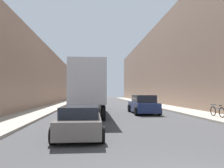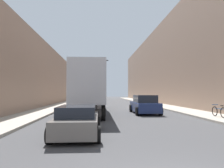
% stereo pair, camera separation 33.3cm
% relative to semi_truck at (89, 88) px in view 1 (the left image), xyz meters
% --- Properties ---
extents(sidewalk_right, '(2.80, 80.00, 0.15)m').
position_rel_semi_truck_xyz_m(sidewalk_right, '(9.31, 13.15, -2.22)').
color(sidewalk_right, '#B2A899').
rests_on(sidewalk_right, ground).
extents(sidewalk_left, '(2.80, 80.00, 0.15)m').
position_rel_semi_truck_xyz_m(sidewalk_left, '(-4.64, 13.15, -2.22)').
color(sidewalk_left, '#B2A899').
rests_on(sidewalk_left, ground).
extents(building_right, '(6.00, 80.00, 13.17)m').
position_rel_semi_truck_xyz_m(building_right, '(13.71, 13.15, 4.29)').
color(building_right, '#997A66').
rests_on(building_right, ground).
extents(building_left, '(6.00, 80.00, 8.41)m').
position_rel_semi_truck_xyz_m(building_left, '(-9.03, 13.15, 1.92)').
color(building_left, '#997A66').
rests_on(building_left, ground).
extents(semi_truck, '(2.46, 14.28, 4.08)m').
position_rel_semi_truck_xyz_m(semi_truck, '(0.00, 0.00, 0.00)').
color(semi_truck, silver).
rests_on(semi_truck, ground).
extents(sedan_car, '(1.99, 4.42, 1.29)m').
position_rel_semi_truck_xyz_m(sedan_car, '(-0.16, -10.85, -1.66)').
color(sedan_car, slate).
rests_on(sedan_car, ground).
extents(suv_car, '(2.18, 4.77, 1.65)m').
position_rel_semi_truck_xyz_m(suv_car, '(4.84, -1.23, -1.51)').
color(suv_car, navy).
rests_on(suv_car, ground).
extents(traffic_signal_gantry, '(5.37, 0.35, 6.99)m').
position_rel_semi_truck_xyz_m(traffic_signal_gantry, '(-1.94, 11.94, 2.46)').
color(traffic_signal_gantry, black).
rests_on(traffic_signal_gantry, ground).
extents(parked_bicycle, '(0.44, 1.82, 0.86)m').
position_rel_semi_truck_xyz_m(parked_bicycle, '(9.19, -5.64, -1.76)').
color(parked_bicycle, black).
rests_on(parked_bicycle, sidewalk_right).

